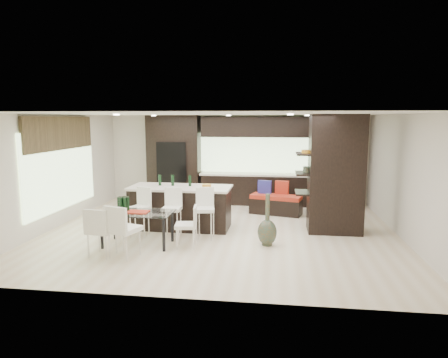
# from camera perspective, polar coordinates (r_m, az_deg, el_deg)

# --- Properties ---
(ground) EXTENTS (8.00, 8.00, 0.00)m
(ground) POSITION_cam_1_polar(r_m,az_deg,el_deg) (9.32, -0.49, -7.56)
(ground) COLOR beige
(ground) RESTS_ON ground
(back_wall) EXTENTS (8.00, 0.02, 2.70)m
(back_wall) POSITION_cam_1_polar(r_m,az_deg,el_deg) (12.49, 1.74, 2.89)
(back_wall) COLOR silver
(back_wall) RESTS_ON ground
(left_wall) EXTENTS (0.02, 7.00, 2.70)m
(left_wall) POSITION_cam_1_polar(r_m,az_deg,el_deg) (10.38, -22.94, 1.03)
(left_wall) COLOR silver
(left_wall) RESTS_ON ground
(right_wall) EXTENTS (0.02, 7.00, 2.70)m
(right_wall) POSITION_cam_1_polar(r_m,az_deg,el_deg) (9.37, 24.52, 0.18)
(right_wall) COLOR silver
(right_wall) RESTS_ON ground
(ceiling) EXTENTS (8.00, 7.00, 0.02)m
(ceiling) POSITION_cam_1_polar(r_m,az_deg,el_deg) (8.95, -0.51, 9.28)
(ceiling) COLOR white
(ceiling) RESTS_ON ground
(window_left) EXTENTS (0.04, 3.20, 1.90)m
(window_left) POSITION_cam_1_polar(r_m,az_deg,el_deg) (10.53, -22.21, 1.17)
(window_left) COLOR #B2D199
(window_left) RESTS_ON left_wall
(window_back) EXTENTS (3.40, 0.04, 1.20)m
(window_back) POSITION_cam_1_polar(r_m,az_deg,el_deg) (12.39, 4.49, 3.75)
(window_back) COLOR #B2D199
(window_back) RESTS_ON back_wall
(stone_accent) EXTENTS (0.08, 3.00, 0.80)m
(stone_accent) POSITION_cam_1_polar(r_m,az_deg,el_deg) (10.44, -22.35, 6.07)
(stone_accent) COLOR brown
(stone_accent) RESTS_ON left_wall
(ceiling_spots) EXTENTS (4.00, 3.00, 0.02)m
(ceiling_spots) POSITION_cam_1_polar(r_m,az_deg,el_deg) (9.20, -0.29, 9.13)
(ceiling_spots) COLOR white
(ceiling_spots) RESTS_ON ceiling
(back_cabinetry) EXTENTS (6.80, 0.68, 2.70)m
(back_cabinetry) POSITION_cam_1_polar(r_m,az_deg,el_deg) (12.12, 3.93, 2.70)
(back_cabinetry) COLOR black
(back_cabinetry) RESTS_ON ground
(refrigerator) EXTENTS (0.90, 0.68, 1.90)m
(refrigerator) POSITION_cam_1_polar(r_m,az_deg,el_deg) (12.50, -7.15, 0.99)
(refrigerator) COLOR black
(refrigerator) RESTS_ON ground
(partition_column) EXTENTS (1.20, 0.80, 2.70)m
(partition_column) POSITION_cam_1_polar(r_m,az_deg,el_deg) (9.45, 15.67, 0.71)
(partition_column) COLOR black
(partition_column) RESTS_ON ground
(kitchen_island) EXTENTS (2.43, 1.08, 1.00)m
(kitchen_island) POSITION_cam_1_polar(r_m,az_deg,el_deg) (9.62, -6.21, -4.01)
(kitchen_island) COLOR black
(kitchen_island) RESTS_ON ground
(stool_left) EXTENTS (0.50, 0.50, 0.88)m
(stool_left) POSITION_cam_1_polar(r_m,az_deg,el_deg) (9.09, -11.98, -5.31)
(stool_left) COLOR white
(stool_left) RESTS_ON ground
(stool_mid) EXTENTS (0.40, 0.40, 0.89)m
(stool_mid) POSITION_cam_1_polar(r_m,az_deg,el_deg) (8.87, -7.45, -5.52)
(stool_mid) COLOR white
(stool_mid) RESTS_ON ground
(stool_right) EXTENTS (0.46, 0.46, 0.90)m
(stool_right) POSITION_cam_1_polar(r_m,az_deg,el_deg) (8.71, -2.73, -5.67)
(stool_right) COLOR white
(stool_right) RESTS_ON ground
(bench) EXTENTS (1.47, 0.87, 0.53)m
(bench) POSITION_cam_1_polar(r_m,az_deg,el_deg) (11.04, 7.42, -3.64)
(bench) COLOR black
(bench) RESTS_ON ground
(floor_vase) EXTENTS (0.51, 0.51, 1.08)m
(floor_vase) POSITION_cam_1_polar(r_m,az_deg,el_deg) (8.29, 6.21, -5.81)
(floor_vase) COLOR #3E4532
(floor_vase) RESTS_ON ground
(dining_table) EXTENTS (1.44, 0.81, 0.69)m
(dining_table) POSITION_cam_1_polar(r_m,az_deg,el_deg) (8.49, -12.19, -6.95)
(dining_table) COLOR white
(dining_table) RESTS_ON ground
(chair_near) EXTENTS (0.64, 0.64, 0.94)m
(chair_near) POSITION_cam_1_polar(r_m,az_deg,el_deg) (7.79, -14.06, -7.48)
(chair_near) COLOR white
(chair_near) RESTS_ON ground
(chair_far) EXTENTS (0.53, 0.53, 0.88)m
(chair_far) POSITION_cam_1_polar(r_m,az_deg,el_deg) (7.99, -17.03, -7.45)
(chair_far) COLOR white
(chair_far) RESTS_ON ground
(chair_end) EXTENTS (0.48, 0.48, 0.78)m
(chair_end) POSITION_cam_1_polar(r_m,az_deg,el_deg) (8.20, -5.47, -7.02)
(chair_end) COLOR white
(chair_end) RESTS_ON ground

